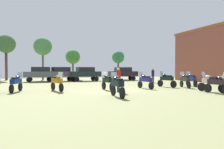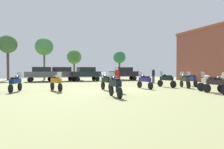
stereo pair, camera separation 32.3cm
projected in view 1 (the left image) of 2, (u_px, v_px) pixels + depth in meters
The scene contains 21 objects.
ground_plane at pixel (112, 90), 16.70m from camera, with size 44.00×52.00×0.02m.
motorcycle_1 at pixel (57, 82), 16.12m from camera, with size 0.87×2.16×1.46m.
motorcycle_2 at pixel (16, 82), 15.44m from camera, with size 0.82×2.20×1.45m.
motorcycle_3 at pixel (117, 85), 12.60m from camera, with size 0.62×2.15×1.49m.
motorcycle_5 at pixel (185, 80), 18.93m from camera, with size 0.82×2.17×1.45m.
motorcycle_6 at pixel (217, 83), 14.22m from camera, with size 0.62×2.19×1.47m.
motorcycle_7 at pixel (211, 82), 15.42m from camera, with size 0.79×2.23×1.48m.
motorcycle_8 at pixel (191, 79), 20.46m from camera, with size 0.74×2.10×1.45m.
motorcycle_9 at pixel (145, 80), 18.16m from camera, with size 0.66×2.22×1.44m.
motorcycle_10 at pixel (166, 79), 19.67m from camera, with size 0.78×2.22×1.48m.
motorcycle_11 at pixel (107, 81), 16.63m from camera, with size 0.62×2.23×1.48m.
car_2 at pixel (61, 73), 29.33m from camera, with size 4.55×2.54×2.00m.
car_3 at pixel (123, 73), 32.11m from camera, with size 4.40×2.06×2.00m.
car_4 at pixel (41, 73), 28.09m from camera, with size 4.41×2.07×2.00m.
car_5 at pixel (85, 73), 30.06m from camera, with size 4.48×2.29×2.00m.
person_1 at pixel (118, 78), 15.33m from camera, with size 0.48×0.48×1.80m.
person_2 at pixel (153, 74), 25.31m from camera, with size 0.47×0.47×1.81m.
tree_1 at pixel (118, 58), 37.42m from camera, with size 2.22×2.22×4.97m.
tree_2 at pixel (73, 57), 35.15m from camera, with size 2.44×2.44×5.02m.
tree_3 at pixel (43, 47), 33.91m from camera, with size 2.91×2.91×6.88m.
tree_6 at pixel (6, 45), 31.85m from camera, with size 2.79×2.79×6.97m.
Camera 1 is at (-5.50, -15.73, 1.68)m, focal length 33.48 mm.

